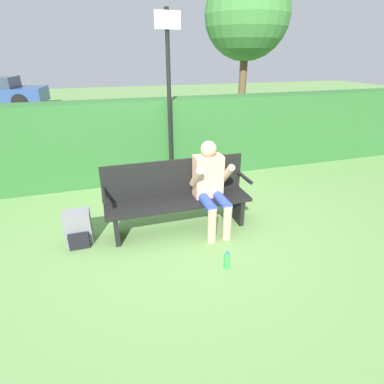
# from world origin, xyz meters

# --- Properties ---
(ground_plane) EXTENTS (40.00, 40.00, 0.00)m
(ground_plane) POSITION_xyz_m (0.00, 0.00, 0.00)
(ground_plane) COLOR #668E4C
(hedge_back) EXTENTS (12.00, 0.56, 1.46)m
(hedge_back) POSITION_xyz_m (0.00, 2.03, 0.73)
(hedge_back) COLOR #2D662D
(hedge_back) RESTS_ON ground
(park_bench) EXTENTS (1.93, 0.46, 0.93)m
(park_bench) POSITION_xyz_m (0.00, 0.08, 0.46)
(park_bench) COLOR black
(park_bench) RESTS_ON ground
(person_seated) EXTENTS (0.51, 0.63, 1.19)m
(person_seated) POSITION_xyz_m (0.42, -0.06, 0.65)
(person_seated) COLOR #DBA884
(person_seated) RESTS_ON ground
(backpack) EXTENTS (0.32, 0.31, 0.43)m
(backpack) POSITION_xyz_m (-1.30, 0.05, 0.20)
(backpack) COLOR slate
(backpack) RESTS_ON ground
(water_bottle) EXTENTS (0.07, 0.07, 0.21)m
(water_bottle) POSITION_xyz_m (0.29, -0.97, 0.10)
(water_bottle) COLOR green
(water_bottle) RESTS_ON ground
(signpost) EXTENTS (0.41, 0.09, 2.84)m
(signpost) POSITION_xyz_m (0.29, 1.68, 1.61)
(signpost) COLOR black
(signpost) RESTS_ON ground
(tree) EXTENTS (2.40, 2.40, 4.38)m
(tree) POSITION_xyz_m (3.44, 5.35, 3.16)
(tree) COLOR brown
(tree) RESTS_ON ground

